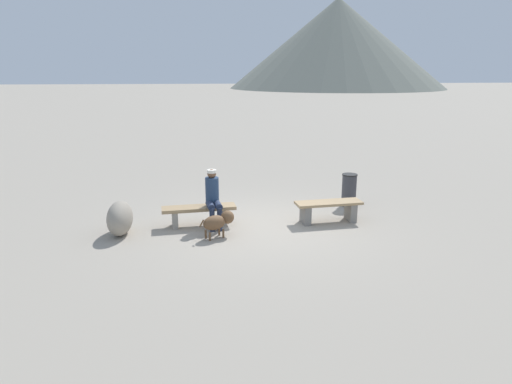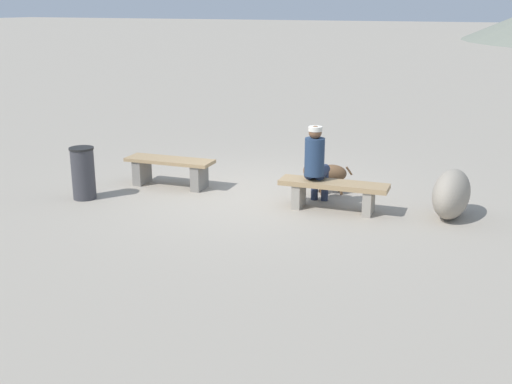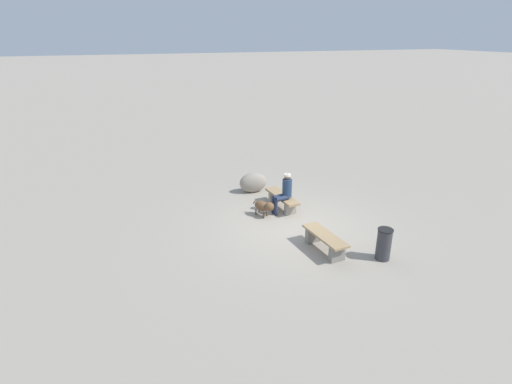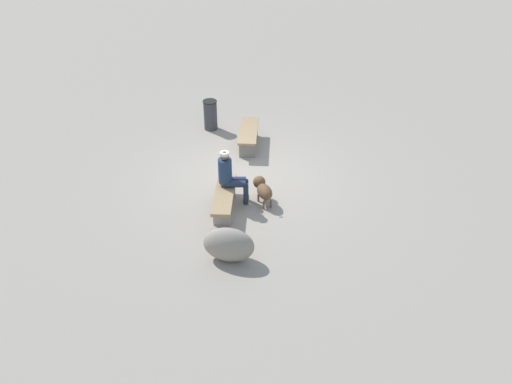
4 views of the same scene
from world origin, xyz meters
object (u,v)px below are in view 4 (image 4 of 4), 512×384
at_px(bench_right, 224,197).
at_px(trash_bin, 210,115).
at_px(bench_left, 249,135).
at_px(boulder, 229,245).
at_px(dog, 263,189).
at_px(seated_person, 230,175).

distance_m(bench_right, trash_bin, 3.91).
height_order(bench_left, bench_right, bench_left).
relative_size(bench_right, boulder, 1.67).
bearing_deg(dog, bench_left, -13.37).
xyz_separation_m(trash_bin, boulder, (5.39, 1.46, -0.06)).
height_order(bench_left, trash_bin, trash_bin).
height_order(trash_bin, boulder, trash_bin).
xyz_separation_m(bench_left, boulder, (4.54, 0.29, 0.04)).
xyz_separation_m(seated_person, boulder, (1.95, 0.30, -0.35)).
distance_m(bench_left, seated_person, 2.62).
relative_size(bench_left, trash_bin, 1.86).
bearing_deg(dog, bench_right, 88.27).
xyz_separation_m(bench_left, bench_right, (2.90, -0.10, 0.00)).
distance_m(dog, trash_bin, 3.84).
bearing_deg(seated_person, dog, 89.44).
bearing_deg(bench_left, seated_person, -5.27).
xyz_separation_m(bench_right, dog, (-0.40, 0.78, 0.03)).
bearing_deg(trash_bin, dog, 28.89).
distance_m(trash_bin, boulder, 5.59).
bearing_deg(seated_person, boulder, 1.52).
relative_size(bench_left, seated_person, 1.22).
xyz_separation_m(bench_left, trash_bin, (-0.85, -1.17, 0.10)).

